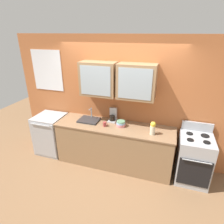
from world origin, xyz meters
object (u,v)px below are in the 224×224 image
Objects in this scene: stove_range at (193,159)px; cup_near_sink at (105,124)px; sink_faucet at (89,120)px; bowl_stack at (121,124)px; coffee_maker at (113,116)px; dishwasher at (51,134)px; vase at (153,128)px.

stove_range is 1.83m from cup_near_sink.
bowl_stack is at bearing -2.86° from sink_faucet.
sink_faucet is at bearing 177.14° from bowl_stack.
sink_faucet is 0.52m from coffee_maker.
coffee_maker is at bearing 75.05° from cup_near_sink.
vase is at bearing -2.43° from dishwasher.
cup_near_sink is (-0.96, 0.02, -0.08)m from vase.
cup_near_sink is 0.31m from coffee_maker.
cup_near_sink is at bearing -160.62° from bowl_stack.
vase is (1.37, -0.17, 0.11)m from sink_faucet.
coffee_maker is (0.08, 0.29, 0.06)m from cup_near_sink.
vase reaches higher than stove_range.
stove_range is 3.14m from dishwasher.
bowl_stack is 1.77m from dishwasher.
sink_faucet is at bearing 178.28° from stove_range.
stove_range is 1.00m from vase.
vase is at bearing -11.62° from bowl_stack.
bowl_stack reaches higher than dishwasher.
stove_range is at bearing -7.31° from coffee_maker.
bowl_stack is 0.75× the size of vase.
stove_range is at bearing 2.58° from cup_near_sink.
coffee_maker is (1.47, 0.22, 0.57)m from dishwasher.
sink_faucet reaches higher than bowl_stack.
coffee_maker is at bearing 141.05° from bowl_stack.
stove_range is 1.78m from coffee_maker.
vase reaches higher than cup_near_sink.
cup_near_sink is 0.12× the size of dishwasher.
stove_range is 2.22m from sink_faucet.
bowl_stack is 0.33m from cup_near_sink.
dishwasher is (-1.70, -0.03, -0.52)m from bowl_stack.
dishwasher is (-3.14, -0.00, -0.01)m from stove_range.
bowl_stack is (0.72, -0.04, 0.04)m from sink_faucet.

